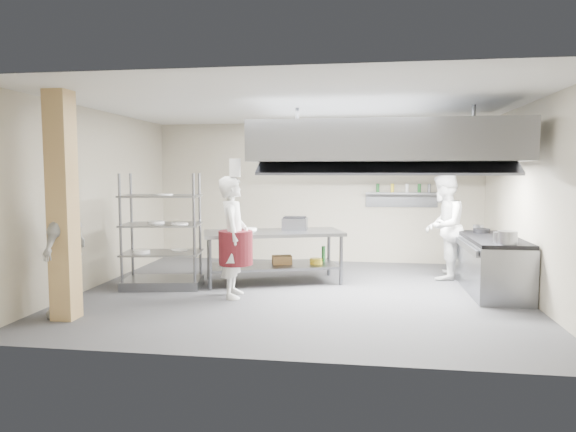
# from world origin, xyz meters

# --- Properties ---
(floor) EXTENTS (7.00, 7.00, 0.00)m
(floor) POSITION_xyz_m (0.00, 0.00, 0.00)
(floor) COLOR #3B3B3E
(floor) RESTS_ON ground
(ceiling) EXTENTS (7.00, 7.00, 0.00)m
(ceiling) POSITION_xyz_m (0.00, 0.00, 3.00)
(ceiling) COLOR silver
(ceiling) RESTS_ON wall_back
(wall_back) EXTENTS (7.00, 0.00, 7.00)m
(wall_back) POSITION_xyz_m (0.00, 3.00, 1.50)
(wall_back) COLOR tan
(wall_back) RESTS_ON ground
(wall_left) EXTENTS (0.00, 6.00, 6.00)m
(wall_left) POSITION_xyz_m (-3.50, 0.00, 1.50)
(wall_left) COLOR tan
(wall_left) RESTS_ON ground
(wall_right) EXTENTS (0.00, 6.00, 6.00)m
(wall_right) POSITION_xyz_m (3.50, 0.00, 1.50)
(wall_right) COLOR tan
(wall_right) RESTS_ON ground
(column) EXTENTS (0.30, 0.30, 3.00)m
(column) POSITION_xyz_m (-2.90, -1.90, 1.50)
(column) COLOR tan
(column) RESTS_ON floor
(exhaust_hood) EXTENTS (4.00, 2.50, 0.60)m
(exhaust_hood) POSITION_xyz_m (1.30, 0.40, 2.40)
(exhaust_hood) COLOR gray
(exhaust_hood) RESTS_ON ceiling
(hood_strip_a) EXTENTS (1.60, 0.12, 0.04)m
(hood_strip_a) POSITION_xyz_m (0.40, 0.40, 2.08)
(hood_strip_a) COLOR white
(hood_strip_a) RESTS_ON exhaust_hood
(hood_strip_b) EXTENTS (1.60, 0.12, 0.04)m
(hood_strip_b) POSITION_xyz_m (2.20, 0.40, 2.08)
(hood_strip_b) COLOR white
(hood_strip_b) RESTS_ON exhaust_hood
(wall_shelf) EXTENTS (1.50, 0.28, 0.04)m
(wall_shelf) POSITION_xyz_m (1.80, 2.84, 1.50)
(wall_shelf) COLOR gray
(wall_shelf) RESTS_ON wall_back
(island) EXTENTS (2.59, 1.70, 0.91)m
(island) POSITION_xyz_m (-0.56, 0.71, 0.46)
(island) COLOR slate
(island) RESTS_ON floor
(island_worktop) EXTENTS (2.59, 1.70, 0.06)m
(island_worktop) POSITION_xyz_m (-0.56, 0.71, 0.88)
(island_worktop) COLOR gray
(island_worktop) RESTS_ON island
(island_undershelf) EXTENTS (2.37, 1.55, 0.04)m
(island_undershelf) POSITION_xyz_m (-0.56, 0.71, 0.30)
(island_undershelf) COLOR slate
(island_undershelf) RESTS_ON island
(pass_rack) EXTENTS (1.39, 0.95, 1.92)m
(pass_rack) POSITION_xyz_m (-2.35, 0.06, 0.96)
(pass_rack) COLOR slate
(pass_rack) RESTS_ON floor
(cooking_range) EXTENTS (0.80, 2.00, 0.84)m
(cooking_range) POSITION_xyz_m (3.08, 0.50, 0.42)
(cooking_range) COLOR slate
(cooking_range) RESTS_ON floor
(range_top) EXTENTS (0.78, 1.96, 0.06)m
(range_top) POSITION_xyz_m (3.08, 0.50, 0.87)
(range_top) COLOR black
(range_top) RESTS_ON cooking_range
(chef_head) EXTENTS (0.54, 0.74, 1.88)m
(chef_head) POSITION_xyz_m (-0.99, -0.42, 0.94)
(chef_head) COLOR silver
(chef_head) RESTS_ON floor
(chef_line) EXTENTS (1.03, 1.14, 1.92)m
(chef_line) POSITION_xyz_m (2.45, 1.47, 0.96)
(chef_line) COLOR white
(chef_line) RESTS_ON floor
(chef_plating) EXTENTS (0.56, 1.10, 1.81)m
(chef_plating) POSITION_xyz_m (-2.99, -1.74, 0.90)
(chef_plating) COLOR silver
(chef_plating) RESTS_ON floor
(griddle) EXTENTS (0.44, 0.35, 0.21)m
(griddle) POSITION_xyz_m (-0.21, 0.97, 1.02)
(griddle) COLOR slate
(griddle) RESTS_ON island_worktop
(wicker_basket) EXTENTS (0.39, 0.32, 0.15)m
(wicker_basket) POSITION_xyz_m (-0.41, 0.77, 0.39)
(wicker_basket) COLOR olive
(wicker_basket) RESTS_ON island_undershelf
(stockpot) EXTENTS (0.27, 0.27, 0.19)m
(stockpot) POSITION_xyz_m (3.09, -0.30, 1.00)
(stockpot) COLOR gray
(stockpot) RESTS_ON range_top
(plate_stack) EXTENTS (0.28, 0.28, 0.05)m
(plate_stack) POSITION_xyz_m (-2.35, 0.06, 0.61)
(plate_stack) COLOR white
(plate_stack) RESTS_ON pass_rack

